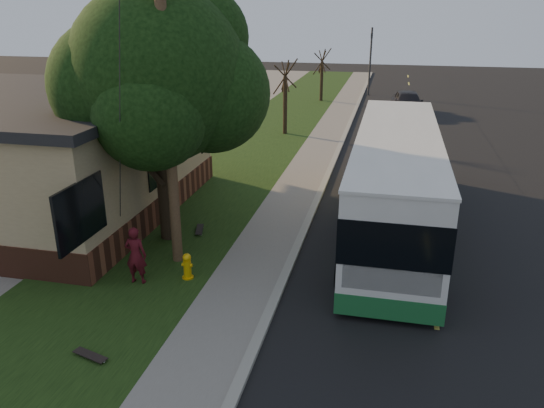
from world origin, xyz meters
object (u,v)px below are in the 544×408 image
at_px(fire_hydrant, 187,266).
at_px(distant_car, 408,103).
at_px(skateboard_main, 200,229).
at_px(dumpster, 127,171).
at_px(utility_pole, 167,106).
at_px(skateboard_spare, 90,355).
at_px(bare_tree_near, 285,98).
at_px(traffic_signal, 370,57).
at_px(leafy_tree, 161,77).
at_px(transit_bus, 395,179).
at_px(skateboarder, 136,255).
at_px(bare_tree_far, 322,76).

relative_size(fire_hydrant, distant_car, 0.15).
xyz_separation_m(skateboard_main, dumpster, (-4.69, 4.10, 0.49)).
xyz_separation_m(utility_pole, skateboard_spare, (-0.03, -4.81, -4.50)).
distance_m(skateboard_main, distant_car, 23.98).
relative_size(bare_tree_near, skateboard_spare, 4.91).
relative_size(bare_tree_near, traffic_signal, 0.78).
relative_size(leafy_tree, distant_car, 1.63).
relative_size(utility_pole, skateboard_spare, 10.34).
bearing_deg(traffic_signal, leafy_tree, -98.47).
bearing_deg(transit_bus, bare_tree_near, 116.05).
xyz_separation_m(skateboard_spare, distant_car, (6.95, 29.89, 0.68)).
xyz_separation_m(utility_pole, bare_tree_near, (-0.19, 17.01, -2.48)).
bearing_deg(skateboarder, bare_tree_near, -94.34).
distance_m(skateboard_main, skateboard_spare, 6.96).
height_order(fire_hydrant, bare_tree_far, bare_tree_far).
height_order(utility_pole, transit_bus, utility_pole).
bearing_deg(transit_bus, dumpster, 168.45).
bearing_deg(fire_hydrant, transit_bus, 42.58).
distance_m(leafy_tree, skateboard_main, 5.12).
xyz_separation_m(skateboarder, distant_car, (7.45, 26.59, -0.07)).
xyz_separation_m(traffic_signal, skateboarder, (-4.34, -34.52, -2.28)).
height_order(utility_pole, dumpster, utility_pole).
height_order(bare_tree_near, dumpster, bare_tree_near).
distance_m(leafy_tree, distant_car, 25.06).
bearing_deg(distant_car, skateboard_main, -112.66).
relative_size(fire_hydrant, utility_pole, 0.08).
relative_size(transit_bus, skateboard_spare, 14.00).
height_order(fire_hydrant, utility_pole, utility_pole).
height_order(traffic_signal, skateboard_spare, traffic_signal).
relative_size(utility_pole, leafy_tree, 1.16).
xyz_separation_m(fire_hydrant, skateboard_main, (-0.81, 3.14, -0.30)).
relative_size(transit_bus, dumpster, 8.97).
bearing_deg(skateboard_spare, utility_pole, 89.61).
xyz_separation_m(leafy_tree, bare_tree_far, (1.17, 27.35, -3.16)).
relative_size(leafy_tree, skateboard_spare, 8.89).
relative_size(traffic_signal, skateboarder, 3.39).
bearing_deg(traffic_signal, bare_tree_far, -131.19).
bearing_deg(dumpster, distant_car, 58.14).
bearing_deg(traffic_signal, fire_hydrant, -95.21).
relative_size(utility_pole, distant_car, 1.90).
relative_size(bare_tree_far, skateboarder, 2.49).
bearing_deg(bare_tree_far, skateboard_main, -90.86).
height_order(skateboarder, dumpster, skateboarder).
bearing_deg(bare_tree_near, distant_car, 48.63).
height_order(leafy_tree, dumpster, leafy_tree).
bearing_deg(distant_car, utility_pole, -111.06).
relative_size(bare_tree_near, skateboard_main, 4.71).
xyz_separation_m(transit_bus, skateboard_spare, (-6.19, -8.83, -1.64)).
distance_m(bare_tree_near, transit_bus, 14.47).
distance_m(fire_hydrant, skateboard_main, 3.26).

